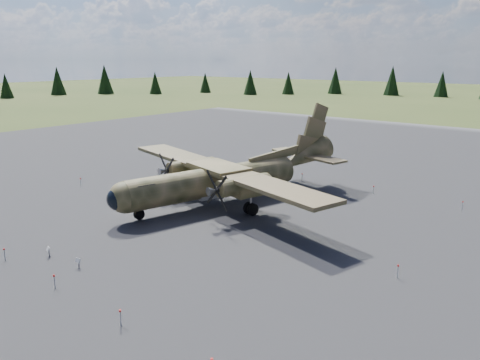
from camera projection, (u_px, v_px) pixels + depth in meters
The scene contains 7 objects.
ground at pixel (197, 220), 37.77m from camera, with size 500.00×500.00×0.00m, color #505727.
apron at pixel (269, 193), 45.28m from camera, with size 120.00×120.00×0.04m, color #5B5B60.
transport_plane at pixel (227, 175), 41.96m from camera, with size 26.72×23.91×8.88m.
info_placard_left at pixel (48, 250), 30.64m from camera, with size 0.46×0.30×0.66m.
info_placard_right at pixel (78, 261), 28.97m from camera, with size 0.42×0.23×0.63m.
barrier_fence at pixel (192, 213), 37.87m from camera, with size 33.12×29.62×0.85m.
treeline at pixel (185, 151), 41.42m from camera, with size 304.35×298.78×10.88m.
Camera 1 is at (25.27, -25.56, 12.53)m, focal length 35.00 mm.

